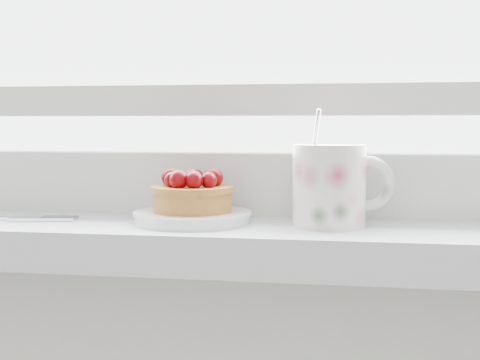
# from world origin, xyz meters

# --- Properties ---
(saucer) EXTENTS (0.12, 0.12, 0.01)m
(saucer) POSITION_xyz_m (-0.01, 1.88, 0.95)
(saucer) COLOR white
(saucer) RESTS_ON windowsill
(raspberry_tart) EXTENTS (0.09, 0.09, 0.05)m
(raspberry_tart) POSITION_xyz_m (-0.01, 1.88, 0.97)
(raspberry_tart) COLOR brown
(raspberry_tart) RESTS_ON saucer
(floral_mug) EXTENTS (0.11, 0.09, 0.12)m
(floral_mug) POSITION_xyz_m (0.14, 1.88, 0.98)
(floral_mug) COLOR silver
(floral_mug) RESTS_ON windowsill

